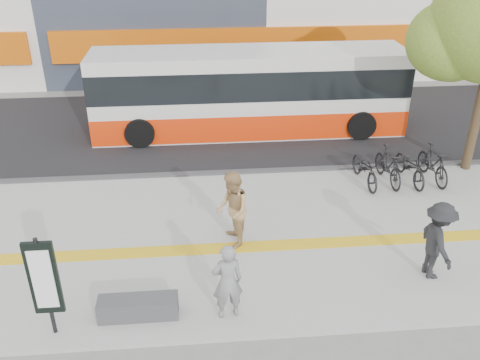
{
  "coord_description": "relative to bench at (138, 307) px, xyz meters",
  "views": [
    {
      "loc": [
        -1.27,
        -9.37,
        7.46
      ],
      "look_at": [
        -0.25,
        2.0,
        1.41
      ],
      "focal_mm": 38.78,
      "sensor_mm": 36.0,
      "label": 1
    }
  ],
  "objects": [
    {
      "name": "ground",
      "position": [
        2.6,
        1.2,
        -0.3
      ],
      "size": [
        120.0,
        120.0,
        0.0
      ],
      "primitive_type": "plane",
      "color": "slate",
      "rests_on": "ground"
    },
    {
      "name": "sidewalk",
      "position": [
        2.6,
        2.7,
        -0.27
      ],
      "size": [
        40.0,
        7.0,
        0.08
      ],
      "primitive_type": "cube",
      "color": "gray",
      "rests_on": "ground"
    },
    {
      "name": "tactile_strip",
      "position": [
        2.6,
        2.2,
        -0.22
      ],
      "size": [
        40.0,
        0.45,
        0.01
      ],
      "primitive_type": "cube",
      "color": "gold",
      "rests_on": "sidewalk"
    },
    {
      "name": "street",
      "position": [
        2.6,
        10.2,
        -0.28
      ],
      "size": [
        40.0,
        8.0,
        0.06
      ],
      "primitive_type": "cube",
      "color": "black",
      "rests_on": "ground"
    },
    {
      "name": "curb",
      "position": [
        2.6,
        6.2,
        -0.23
      ],
      "size": [
        40.0,
        0.25,
        0.14
      ],
      "primitive_type": "cube",
      "color": "#313133",
      "rests_on": "ground"
    },
    {
      "name": "bench",
      "position": [
        0.0,
        0.0,
        0.0
      ],
      "size": [
        1.6,
        0.45,
        0.45
      ],
      "primitive_type": "cube",
      "color": "#313133",
      "rests_on": "sidewalk"
    },
    {
      "name": "signboard",
      "position": [
        -1.6,
        -0.31,
        1.06
      ],
      "size": [
        0.55,
        0.1,
        2.2
      ],
      "color": "black",
      "rests_on": "sidewalk"
    },
    {
      "name": "bus",
      "position": [
        3.26,
        9.7,
        1.15
      ],
      "size": [
        11.14,
        2.64,
        2.96
      ],
      "color": "beige",
      "rests_on": "street"
    },
    {
      "name": "bicycle_row",
      "position": [
        7.28,
        5.2,
        0.29
      ],
      "size": [
        2.8,
        1.92,
        1.1
      ],
      "color": "black",
      "rests_on": "sidewalk"
    },
    {
      "name": "seated_woman",
      "position": [
        1.8,
        -0.12,
        0.63
      ],
      "size": [
        0.68,
        0.5,
        1.71
      ],
      "primitive_type": "imported",
      "rotation": [
        0.0,
        0.0,
        3.3
      ],
      "color": "black",
      "rests_on": "sidewalk"
    },
    {
      "name": "pedestrian_tan",
      "position": [
        2.09,
        2.38,
        0.75
      ],
      "size": [
        0.82,
        1.01,
        1.94
      ],
      "primitive_type": "imported",
      "rotation": [
        0.0,
        0.0,
        -1.48
      ],
      "color": "tan",
      "rests_on": "sidewalk"
    },
    {
      "name": "pedestrian_dark",
      "position": [
        6.46,
        0.77,
        0.7
      ],
      "size": [
        0.73,
        1.22,
        1.84
      ],
      "primitive_type": "imported",
      "rotation": [
        0.0,
        0.0,
        1.61
      ],
      "color": "black",
      "rests_on": "sidewalk"
    }
  ]
}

